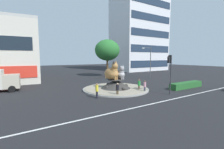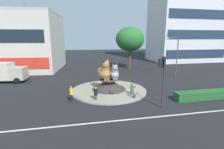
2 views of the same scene
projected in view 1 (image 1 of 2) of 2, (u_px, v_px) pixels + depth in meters
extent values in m
plane|color=black|center=(116.00, 90.00, 23.19)|extent=(160.00, 160.00, 0.00)
cube|color=silver|center=(158.00, 102.00, 16.52)|extent=(112.00, 0.20, 0.01)
cylinder|color=gray|center=(116.00, 89.00, 23.18)|extent=(9.60, 9.60, 0.18)
cylinder|color=gray|center=(116.00, 88.00, 23.17)|extent=(9.21, 9.21, 0.06)
cone|color=#33302D|center=(116.00, 84.00, 23.10)|extent=(4.34, 4.34, 1.31)
cylinder|color=#33302D|center=(116.00, 80.00, 23.03)|extent=(2.39, 2.39, 0.12)
ellipsoid|color=#33302D|center=(126.00, 86.00, 23.68)|extent=(0.62, 0.53, 0.49)
ellipsoid|color=#33302D|center=(108.00, 84.00, 24.76)|extent=(0.62, 0.49, 0.50)
ellipsoid|color=#33302D|center=(107.00, 88.00, 22.13)|extent=(0.58, 0.47, 0.47)
ellipsoid|color=#33302D|center=(124.00, 89.00, 21.50)|extent=(0.56, 0.53, 0.45)
ellipsoid|color=#9E703D|center=(111.00, 74.00, 22.69)|extent=(2.14, 2.67, 1.69)
cylinder|color=#9E703D|center=(114.00, 72.00, 22.38)|extent=(1.39, 1.39, 1.05)
sphere|color=#9E703D|center=(115.00, 66.00, 22.18)|extent=(0.93, 0.93, 0.93)
torus|color=#9E703D|center=(108.00, 77.00, 23.65)|extent=(1.09, 1.09, 0.21)
cone|color=#9E703D|center=(116.00, 62.00, 22.32)|extent=(0.48, 0.48, 0.38)
cone|color=black|center=(114.00, 62.00, 21.92)|extent=(0.48, 0.48, 0.38)
cylinder|color=#9E703D|center=(117.00, 78.00, 22.39)|extent=(0.30, 0.30, 0.42)
cylinder|color=#9E703D|center=(115.00, 79.00, 22.09)|extent=(0.30, 0.30, 0.42)
ellipsoid|color=gray|center=(120.00, 74.00, 23.22)|extent=(1.18, 1.84, 1.33)
cylinder|color=gray|center=(121.00, 74.00, 22.89)|extent=(0.87, 0.87, 0.83)
sphere|color=gray|center=(122.00, 69.00, 22.70)|extent=(0.73, 0.73, 0.73)
torus|color=gray|center=(119.00, 77.00, 24.06)|extent=(0.88, 0.88, 0.17)
cone|color=gray|center=(123.00, 66.00, 22.76)|extent=(0.30, 0.30, 0.30)
cone|color=gray|center=(121.00, 66.00, 22.55)|extent=(0.30, 0.30, 0.30)
cylinder|color=gray|center=(123.00, 78.00, 22.79)|extent=(0.23, 0.23, 0.33)
cylinder|color=gray|center=(122.00, 78.00, 22.63)|extent=(0.23, 0.23, 0.33)
cylinder|color=#2D2D33|center=(171.00, 75.00, 19.80)|extent=(0.14, 0.14, 5.03)
cube|color=black|center=(170.00, 59.00, 19.78)|extent=(0.33, 0.26, 1.05)
sphere|color=#360606|center=(169.00, 57.00, 19.81)|extent=(0.18, 0.18, 0.18)
sphere|color=#392706|center=(169.00, 59.00, 19.85)|extent=(0.18, 0.18, 0.18)
sphere|color=green|center=(169.00, 62.00, 19.88)|extent=(0.18, 0.18, 0.18)
cube|color=black|center=(169.00, 60.00, 19.37)|extent=(0.22, 0.29, 0.80)
cube|color=silver|center=(139.00, 28.00, 57.43)|extent=(18.83, 12.26, 30.64)
cube|color=#233347|center=(151.00, 64.00, 53.65)|extent=(17.70, 0.11, 2.32)
cube|color=#233347|center=(151.00, 49.00, 53.10)|extent=(17.70, 0.11, 2.32)
cube|color=#233347|center=(152.00, 33.00, 52.54)|extent=(17.70, 0.11, 2.32)
cube|color=#233347|center=(152.00, 18.00, 51.99)|extent=(17.70, 0.11, 2.32)
cube|color=#233347|center=(152.00, 2.00, 51.43)|extent=(17.70, 0.11, 2.32)
cube|color=#235B28|center=(186.00, 85.00, 24.35)|extent=(6.77, 1.20, 0.90)
cylinder|color=brown|center=(107.00, 68.00, 38.89)|extent=(0.46, 0.46, 4.10)
ellipsoid|color=#286B2D|center=(107.00, 50.00, 38.40)|extent=(6.08, 6.08, 5.17)
cylinder|color=#4C4C51|center=(150.00, 63.00, 34.56)|extent=(0.16, 0.16, 6.90)
cylinder|color=#4C4C51|center=(147.00, 48.00, 33.79)|extent=(2.00, 0.39, 0.10)
cube|color=silver|center=(143.00, 48.00, 33.39)|extent=(0.50, 0.24, 0.16)
cylinder|color=black|center=(97.00, 95.00, 18.22)|extent=(0.25, 0.25, 0.82)
cylinder|color=yellow|center=(97.00, 88.00, 18.14)|extent=(0.33, 0.33, 0.71)
sphere|color=#936B4C|center=(97.00, 84.00, 18.09)|extent=(0.23, 0.23, 0.23)
cylinder|color=brown|center=(118.00, 93.00, 19.18)|extent=(0.30, 0.30, 0.76)
cylinder|color=black|center=(118.00, 87.00, 19.10)|extent=(0.40, 0.40, 0.66)
sphere|color=tan|center=(118.00, 84.00, 19.06)|extent=(0.22, 0.22, 0.22)
cylinder|color=brown|center=(139.00, 88.00, 22.20)|extent=(0.27, 0.27, 0.76)
cylinder|color=#288C38|center=(139.00, 83.00, 22.13)|extent=(0.36, 0.36, 0.66)
sphere|color=#936B4C|center=(139.00, 80.00, 22.08)|extent=(0.22, 0.22, 0.22)
cylinder|color=#33384C|center=(145.00, 90.00, 21.15)|extent=(0.23, 0.23, 0.76)
cylinder|color=pink|center=(145.00, 85.00, 21.07)|extent=(0.31, 0.31, 0.66)
sphere|color=brown|center=(145.00, 81.00, 21.03)|extent=(0.22, 0.22, 0.22)
cube|color=#B7AD99|center=(12.00, 81.00, 22.21)|extent=(2.20, 2.48, 1.89)
cylinder|color=black|center=(14.00, 86.00, 23.36)|extent=(0.93, 0.39, 0.90)
cylinder|color=black|center=(12.00, 89.00, 21.32)|extent=(0.93, 0.39, 0.90)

